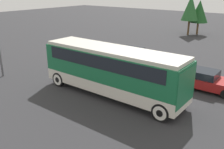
# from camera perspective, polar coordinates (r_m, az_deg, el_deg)

# --- Properties ---
(ground_plane) EXTENTS (120.00, 120.00, 0.00)m
(ground_plane) POSITION_cam_1_polar(r_m,az_deg,el_deg) (16.86, 0.00, -4.65)
(ground_plane) COLOR #2D2D30
(tour_bus) EXTENTS (10.05, 2.58, 3.22)m
(tour_bus) POSITION_cam_1_polar(r_m,az_deg,el_deg) (16.10, 0.27, 1.55)
(tour_bus) COLOR silver
(tour_bus) RESTS_ON ground_plane
(parked_car_near) EXTENTS (4.76, 1.96, 1.37)m
(parked_car_near) POSITION_cam_1_polar(r_m,az_deg,el_deg) (18.81, 19.62, -0.94)
(parked_car_near) COLOR maroon
(parked_car_near) RESTS_ON ground_plane
(parked_car_mid) EXTENTS (4.22, 1.85, 1.32)m
(parked_car_mid) POSITION_cam_1_polar(r_m,az_deg,el_deg) (24.36, 4.65, 4.62)
(parked_car_mid) COLOR navy
(parked_car_mid) RESTS_ON ground_plane
(tree_left) EXTENTS (2.65, 2.65, 4.98)m
(tree_left) POSITION_cam_1_polar(r_m,az_deg,el_deg) (40.02, 19.34, 13.43)
(tree_left) COLOR brown
(tree_left) RESTS_ON ground_plane
(tree_center) EXTENTS (2.47, 2.47, 5.77)m
(tree_center) POSITION_cam_1_polar(r_m,az_deg,el_deg) (39.07, 17.51, 14.33)
(tree_center) COLOR brown
(tree_center) RESTS_ON ground_plane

